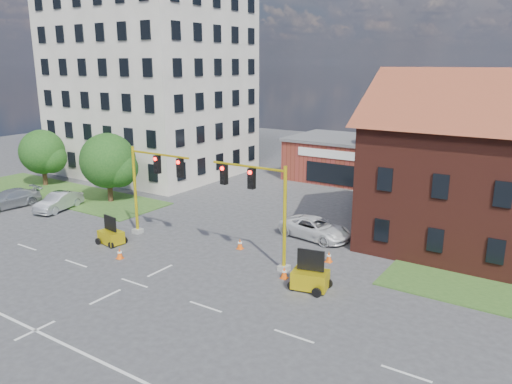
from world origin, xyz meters
TOP-DOWN VIEW (x-y plane):
  - ground at (0.00, 0.00)m, footprint 120.00×120.00m
  - grass_verge_nw at (-20.00, 10.00)m, footprint 22.00×6.00m
  - lane_markings at (0.00, -3.00)m, footprint 60.00×36.00m
  - office_block at (-20.00, 21.90)m, footprint 18.40×15.40m
  - brick_shop at (0.00, 29.98)m, footprint 12.40×8.40m
  - tree_large at (6.85, 27.08)m, footprint 7.18×6.84m
  - tree_nw_front at (-13.76, 10.58)m, footprint 4.94×4.71m
  - tree_nw_rear at (-23.78, 11.08)m, footprint 4.49×4.28m
  - signal_mast_west at (-4.36, 6.00)m, footprint 5.30×0.60m
  - signal_mast_east at (4.36, 6.00)m, footprint 5.30×0.60m
  - trailer_west at (-5.82, 3.47)m, footprint 1.77×1.31m
  - trailer_east at (8.41, 4.62)m, footprint 2.09×1.61m
  - cone_a at (-3.37, 2.00)m, footprint 0.40×0.40m
  - cone_b at (1.87, 7.43)m, footprint 0.40×0.40m
  - cone_c at (6.56, 5.06)m, footprint 0.40×0.40m
  - cone_d at (7.64, 8.59)m, footprint 0.40×0.40m
  - pickup_white at (5.01, 11.96)m, footprint 5.42×3.11m
  - sedan_silver_front at (-15.57, 6.47)m, footprint 2.48×4.63m
  - sedan_silver_rear at (-19.67, 4.70)m, footprint 2.59×5.24m

SIDE VIEW (x-z plane):
  - ground at x=0.00m, z-range 0.00..0.00m
  - lane_markings at x=0.00m, z-range 0.00..0.01m
  - grass_verge_nw at x=-20.00m, z-range 0.00..0.08m
  - cone_a at x=-3.37m, z-range -0.01..0.69m
  - cone_b at x=1.87m, z-range -0.01..0.69m
  - cone_c at x=6.56m, z-range -0.01..0.69m
  - cone_d at x=7.64m, z-range -0.01..0.69m
  - trailer_west at x=-5.82m, z-range -0.35..1.51m
  - trailer_east at x=8.41m, z-range -0.40..1.73m
  - pickup_white at x=5.01m, z-range 0.00..1.42m
  - sedan_silver_front at x=-15.57m, z-range 0.00..1.45m
  - sedan_silver_rear at x=-19.67m, z-range 0.00..1.47m
  - brick_shop at x=0.00m, z-range 0.01..4.31m
  - tree_nw_rear at x=-23.78m, z-range 0.46..5.96m
  - tree_nw_front at x=-13.76m, z-range 0.49..6.48m
  - signal_mast_west at x=-4.36m, z-range 0.82..7.02m
  - signal_mast_east at x=4.36m, z-range 0.82..7.02m
  - tree_large at x=6.85m, z-range 1.36..11.48m
  - office_block at x=-20.00m, z-range 0.01..20.61m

